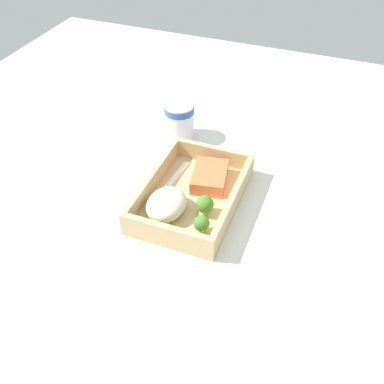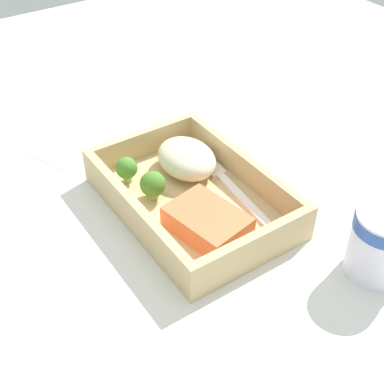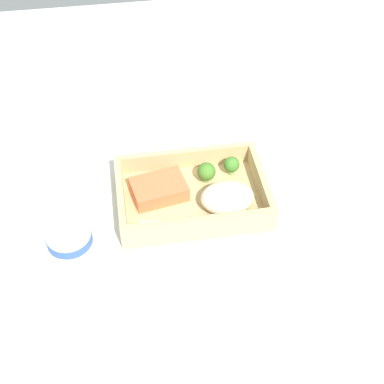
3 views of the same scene
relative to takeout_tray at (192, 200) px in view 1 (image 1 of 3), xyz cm
name	(u,v)px [view 1 (image 1 of 3)]	position (x,y,z in cm)	size (l,w,h in cm)	color
ground_plane	(192,205)	(0.00, 0.00, -1.60)	(160.00, 160.00, 2.00)	silver
takeout_tray	(192,200)	(0.00, 0.00, 0.00)	(27.05, 18.53, 1.20)	tan
tray_rim	(192,190)	(0.00, 0.00, 2.62)	(27.05, 18.53, 4.04)	tan
salmon_fillet	(210,177)	(-5.90, 1.71, 2.08)	(9.71, 6.90, 2.95)	#EA6F41
mashed_potatoes	(166,204)	(5.90, -3.05, 2.81)	(9.69, 7.52, 4.42)	beige
broccoli_floret_1	(202,224)	(8.44, 5.14, 2.87)	(3.03, 3.03, 3.90)	#83A65C
broccoli_floret_2	(205,205)	(3.37, 3.97, 2.90)	(3.48, 3.48, 4.13)	#7AA35D
fork	(167,186)	(-1.16, -5.97, 0.82)	(15.89, 3.12, 0.44)	white
paper_cup	(179,119)	(-21.35, -11.47, 4.25)	(7.21, 7.21, 8.69)	white
receipt_slip	(178,301)	(23.60, 6.64, -0.48)	(8.27, 13.03, 0.24)	white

